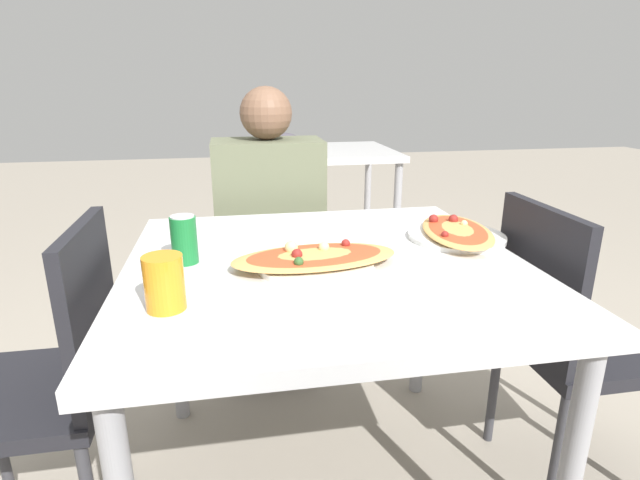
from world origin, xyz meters
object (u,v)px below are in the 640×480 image
object	(u,v)px
chair_far_seated	(269,250)
pizza_second	(457,233)
chair_side_right	(566,331)
soda_can	(184,240)
person_seated	(269,213)
pizza_main	(315,259)
dining_table	(326,287)
drink_glass	(164,283)
chair_side_left	(50,373)

from	to	relation	value
chair_far_seated	pizza_second	world-z (taller)	chair_far_seated
chair_side_right	soda_can	size ratio (longest dim) A/B	7.04
person_seated	pizza_main	distance (m)	0.76
dining_table	pizza_second	distance (m)	0.44
chair_far_seated	drink_glass	xyz separation A→B (m)	(-0.29, -1.05, 0.31)
person_seated	drink_glass	xyz separation A→B (m)	(-0.29, -0.94, 0.11)
pizza_main	dining_table	bearing A→B (deg)	46.19
chair_side_right	pizza_main	size ratio (longest dim) A/B	2.00
chair_side_left	pizza_main	world-z (taller)	chair_side_left
chair_side_left	chair_side_right	world-z (taller)	same
chair_far_seated	person_seated	size ratio (longest dim) A/B	0.75
chair_side_left	soda_can	size ratio (longest dim) A/B	7.04
soda_can	dining_table	bearing A→B (deg)	-7.47
person_seated	pizza_main	bearing A→B (deg)	94.18
chair_far_seated	pizza_main	world-z (taller)	chair_far_seated
chair_side_left	pizza_second	world-z (taller)	chair_side_left
chair_far_seated	pizza_second	bearing A→B (deg)	125.40
chair_side_left	chair_side_right	size ratio (longest dim) A/B	1.00
dining_table	chair_far_seated	xyz separation A→B (m)	(-0.09, 0.83, -0.17)
soda_can	drink_glass	xyz separation A→B (m)	(-0.02, -0.27, -0.00)
chair_far_seated	soda_can	distance (m)	0.88
chair_side_left	soda_can	distance (m)	0.47
pizza_main	person_seated	bearing A→B (deg)	94.18
pizza_main	soda_can	size ratio (longest dim) A/B	3.52
soda_can	person_seated	bearing A→B (deg)	68.03
dining_table	soda_can	bearing A→B (deg)	172.53
pizza_main	soda_can	distance (m)	0.34
chair_side_right	person_seated	size ratio (longest dim) A/B	0.75
chair_far_seated	pizza_second	size ratio (longest dim) A/B	2.22
dining_table	chair_side_left	world-z (taller)	chair_side_left
chair_side_left	chair_far_seated	bearing A→B (deg)	-35.95
person_seated	drink_glass	world-z (taller)	person_seated
soda_can	drink_glass	size ratio (longest dim) A/B	1.08
soda_can	chair_side_right	bearing A→B (deg)	-5.36
chair_side_left	pizza_second	bearing A→B (deg)	-83.24
pizza_main	drink_glass	size ratio (longest dim) A/B	3.81
chair_side_right	drink_glass	distance (m)	1.14
chair_side_left	person_seated	world-z (taller)	person_seated
dining_table	soda_can	distance (m)	0.39
dining_table	chair_far_seated	size ratio (longest dim) A/B	1.17
dining_table	chair_side_right	distance (m)	0.73
pizza_main	chair_side_right	bearing A→B (deg)	-1.21
chair_far_seated	chair_side_left	world-z (taller)	same
pizza_main	pizza_second	xyz separation A→B (m)	(0.45, 0.15, -0.00)
chair_side_right	person_seated	bearing A→B (deg)	-133.96
chair_side_right	pizza_main	xyz separation A→B (m)	(-0.74, 0.02, 0.27)
chair_far_seated	chair_side_left	bearing A→B (deg)	54.05
pizza_main	pizza_second	bearing A→B (deg)	18.26
chair_side_right	chair_side_left	bearing A→B (deg)	-91.30
dining_table	pizza_second	bearing A→B (deg)	15.06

